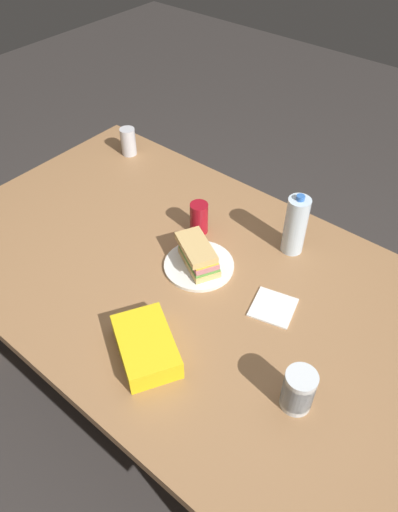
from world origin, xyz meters
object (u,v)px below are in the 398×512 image
at_px(chip_bag, 146,346).
at_px(plastic_cup_stack, 298,390).
at_px(paper_plate, 199,265).
at_px(sandwich, 198,255).
at_px(water_bottle_tall, 295,225).
at_px(soda_can_silver, 128,142).
at_px(soda_can_red, 199,218).
at_px(dining_table, 183,287).

xyz_separation_m(chip_bag, plastic_cup_stack, (-0.41, -0.14, 0.03)).
bearing_deg(paper_plate, sandwich, -1.66).
bearing_deg(paper_plate, water_bottle_tall, -125.46).
xyz_separation_m(paper_plate, chip_bag, (-0.11, 0.37, 0.03)).
distance_m(plastic_cup_stack, soda_can_silver, 1.35).
bearing_deg(soda_can_silver, soda_can_red, 160.25).
bearing_deg(plastic_cup_stack, paper_plate, -23.80).
height_order(paper_plate, sandwich, sandwich).
bearing_deg(soda_can_silver, dining_table, 148.80).
relative_size(paper_plate, chip_bag, 1.04).
distance_m(soda_can_red, water_bottle_tall, 0.35).
bearing_deg(dining_table, soda_can_silver, -31.20).
distance_m(chip_bag, water_bottle_tall, 0.65).
bearing_deg(dining_table, chip_bag, 113.23).
xyz_separation_m(plastic_cup_stack, soda_can_silver, (1.22, -0.58, -0.00)).
distance_m(sandwich, plastic_cup_stack, 0.57).
bearing_deg(water_bottle_tall, chip_bag, 82.15).
bearing_deg(soda_can_red, chip_bag, 113.95).
relative_size(sandwich, soda_can_silver, 1.69).
bearing_deg(plastic_cup_stack, sandwich, -23.65).
distance_m(chip_bag, soda_can_silver, 1.08).
distance_m(paper_plate, chip_bag, 0.38).
bearing_deg(water_bottle_tall, plastic_cup_stack, 122.60).
relative_size(paper_plate, water_bottle_tall, 1.02).
height_order(dining_table, soda_can_silver, soda_can_silver).
distance_m(sandwich, chip_bag, 0.38).
bearing_deg(soda_can_silver, chip_bag, 138.23).
height_order(soda_can_red, plastic_cup_stack, plastic_cup_stack).
bearing_deg(sandwich, dining_table, 68.57).
bearing_deg(sandwich, plastic_cup_stack, 156.35).
bearing_deg(dining_table, water_bottle_tall, -123.90).
height_order(dining_table, soda_can_red, soda_can_red).
bearing_deg(water_bottle_tall, soda_can_red, 22.82).
height_order(sandwich, soda_can_red, soda_can_red).
relative_size(dining_table, chip_bag, 7.87).
distance_m(water_bottle_tall, soda_can_silver, 0.90).
xyz_separation_m(dining_table, chip_bag, (-0.13, 0.31, 0.11)).
relative_size(paper_plate, soda_can_red, 1.96).
height_order(dining_table, paper_plate, paper_plate).
xyz_separation_m(paper_plate, soda_can_silver, (0.70, -0.35, 0.05)).
xyz_separation_m(sandwich, water_bottle_tall, (-0.20, -0.28, 0.06)).
xyz_separation_m(sandwich, soda_can_red, (0.11, -0.14, 0.01)).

